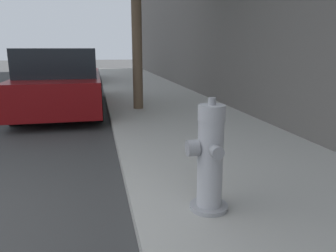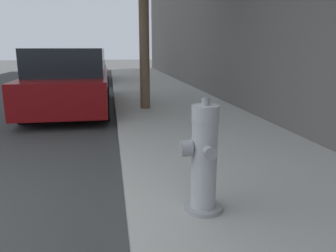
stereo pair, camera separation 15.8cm
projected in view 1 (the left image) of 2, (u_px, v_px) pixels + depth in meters
sidewalk_slab at (299, 215)px, 2.73m from camera, size 2.72×40.00×0.11m
fire_hydrant at (209, 159)px, 2.62m from camera, size 0.35×0.36×0.93m
parked_car_near at (62, 81)px, 7.39m from camera, size 1.72×4.32×1.41m
parked_car_mid at (73, 67)px, 13.53m from camera, size 1.73×4.12×1.35m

